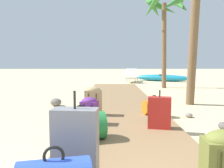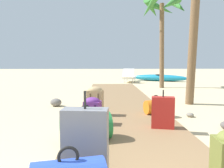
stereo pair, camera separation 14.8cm
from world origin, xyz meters
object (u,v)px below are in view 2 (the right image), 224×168
at_px(suitcase_red, 163,112).
at_px(palm_tree_far_right, 163,13).
at_px(duffel_bag_orange, 156,107).
at_px(backpack_tan, 95,100).
at_px(lounge_chair, 129,76).
at_px(duffel_bag_green, 86,126).
at_px(kayak, 159,78).
at_px(suitcase_grey, 85,143).
at_px(backpack_purple, 92,110).

xyz_separation_m(suitcase_red, palm_tree_far_right, (1.62, 6.82, 2.97)).
distance_m(duffel_bag_orange, backpack_tan, 1.29).
xyz_separation_m(duffel_bag_orange, lounge_chair, (0.30, 8.26, 0.10)).
relative_size(backpack_tan, lounge_chair, 0.36).
distance_m(duffel_bag_green, lounge_chair, 10.05).
bearing_deg(backpack_tan, duffel_bag_green, -92.67).
distance_m(duffel_bag_green, backpack_tan, 1.58).
distance_m(duffel_bag_green, duffel_bag_orange, 2.14).
bearing_deg(palm_tree_far_right, lounge_chair, 115.82).
xyz_separation_m(suitcase_red, lounge_chair, (0.41, 9.33, -0.02)).
bearing_deg(duffel_bag_orange, kayak, 76.46).
bearing_deg(backpack_tan, lounge_chair, 79.28).
distance_m(suitcase_grey, lounge_chair, 11.08).
distance_m(backpack_tan, kayak, 9.75).
bearing_deg(palm_tree_far_right, duffel_bag_orange, -104.72).
xyz_separation_m(backpack_tan, lounge_chair, (1.58, 8.34, -0.07)).
bearing_deg(suitcase_grey, backpack_tan, 90.19).
bearing_deg(duffel_bag_green, backpack_tan, 87.33).
xyz_separation_m(backpack_purple, palm_tree_far_right, (2.81, 6.54, 2.98)).
bearing_deg(suitcase_red, palm_tree_far_right, 76.63).
bearing_deg(lounge_chair, duffel_bag_green, -99.46).
relative_size(suitcase_grey, lounge_chair, 0.51).
relative_size(duffel_bag_orange, palm_tree_far_right, 0.12).
height_order(backpack_purple, kayak, backpack_purple).
relative_size(lounge_chair, kayak, 0.51).
distance_m(suitcase_red, duffel_bag_orange, 1.08).
distance_m(backpack_purple, backpack_tan, 0.71).
height_order(palm_tree_far_right, kayak, palm_tree_far_right).
height_order(duffel_bag_orange, palm_tree_far_right, palm_tree_far_right).
bearing_deg(suitcase_red, backpack_purple, 166.61).
relative_size(duffel_bag_green, duffel_bag_orange, 1.51).
relative_size(backpack_purple, suitcase_grey, 0.57).
height_order(duffel_bag_orange, lounge_chair, lounge_chair).
height_order(suitcase_red, palm_tree_far_right, palm_tree_far_right).
distance_m(duffel_bag_orange, palm_tree_far_right, 6.70).
relative_size(backpack_purple, backpack_tan, 0.81).
distance_m(suitcase_grey, kayak, 12.24).
xyz_separation_m(duffel_bag_green, backpack_tan, (0.07, 1.57, 0.12)).
bearing_deg(duffel_bag_green, suitcase_red, 25.24).
height_order(duffel_bag_orange, backpack_tan, backpack_tan).
height_order(duffel_bag_green, duffel_bag_orange, duffel_bag_green).
bearing_deg(backpack_purple, suitcase_red, -13.39).
distance_m(suitcase_red, backpack_tan, 1.53).
height_order(backpack_purple, suitcase_red, suitcase_red).
distance_m(duffel_bag_orange, kayak, 9.29).
distance_m(suitcase_red, kayak, 10.35).
relative_size(suitcase_red, lounge_chair, 0.39).
bearing_deg(palm_tree_far_right, suitcase_grey, -108.20).
distance_m(backpack_purple, duffel_bag_green, 0.87).
bearing_deg(backpack_tan, suitcase_red, -40.15).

